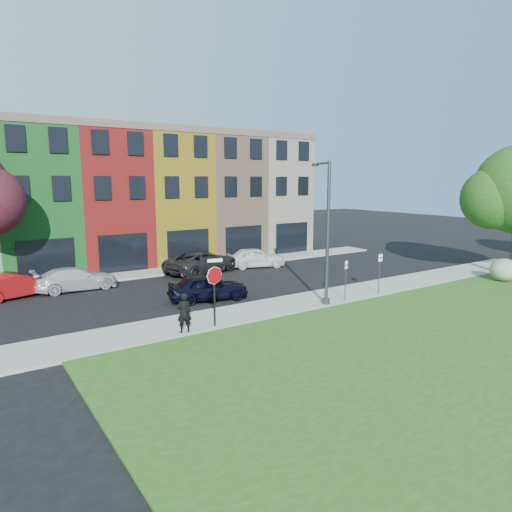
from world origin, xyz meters
TOP-DOWN VIEW (x-y plane):
  - ground at (0.00, 0.00)m, footprint 120.00×120.00m
  - sidewalk_near at (2.00, 3.00)m, footprint 40.00×3.00m
  - sidewalk_far at (-3.00, 15.00)m, footprint 40.00×2.40m
  - rowhouse_block at (-2.50, 21.18)m, footprint 30.00×10.12m
  - stop_sign at (-5.48, 1.96)m, footprint 1.03×0.29m
  - man at (-6.98, 1.93)m, footprint 0.74×0.59m
  - sedan_near at (-3.45, 6.43)m, footprint 3.52×5.06m
  - parked_car_red at (-12.17, 12.89)m, footprint 3.90×5.18m
  - parked_car_silver at (-8.98, 12.89)m, footprint 2.07×4.83m
  - parked_car_dark at (-0.34, 13.21)m, footprint 6.23×7.43m
  - parked_car_white at (3.97, 12.87)m, footprint 4.53×5.53m
  - street_lamp at (1.21, 2.16)m, footprint 1.19×2.45m
  - parking_sign_a at (2.46, 1.89)m, footprint 0.31×0.14m
  - parking_sign_b at (5.11, 1.89)m, footprint 0.32×0.08m
  - shrub at (14.42, -0.27)m, footprint 1.71×1.71m

SIDE VIEW (x-z plane):
  - ground at x=0.00m, z-range 0.00..0.00m
  - sidewalk_near at x=2.00m, z-range 0.00..0.12m
  - sidewalk_far at x=-3.00m, z-range 0.00..0.12m
  - parked_car_silver at x=-8.98m, z-range 0.00..1.39m
  - parked_car_red at x=-12.17m, z-range 0.00..1.44m
  - sedan_near at x=-3.45m, z-range 0.00..1.48m
  - parked_car_white at x=3.97m, z-range 0.00..1.50m
  - parked_car_dark at x=-0.34m, z-range 0.00..1.61m
  - shrub at x=14.42m, z-range 0.10..1.56m
  - man at x=-6.98m, z-range 0.12..1.83m
  - parking_sign_a at x=2.46m, z-range 0.39..2.65m
  - parking_sign_b at x=5.11m, z-range 0.40..2.82m
  - stop_sign at x=-5.48m, z-range 0.78..3.92m
  - street_lamp at x=1.21m, z-range 0.15..7.53m
  - rowhouse_block at x=-2.50m, z-range -0.01..9.99m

